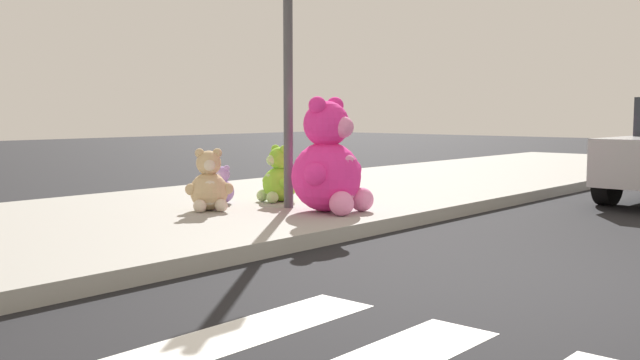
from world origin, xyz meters
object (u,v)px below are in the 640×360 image
plush_lavender (222,188)px  plush_lime (278,179)px  plush_pink_large (329,166)px  sign_pole (288,61)px  plush_tan (209,186)px

plush_lavender → plush_lime: size_ratio=0.67×
plush_pink_large → sign_pole: bearing=94.3°
plush_tan → sign_pole: bearing=-33.5°
plush_pink_large → plush_lavender: plush_pink_large is taller
plush_lime → sign_pole: bearing=-123.9°
sign_pole → plush_tan: 1.69m
plush_pink_large → plush_lavender: (-0.32, 1.46, -0.33)m
plush_pink_large → plush_lime: (0.29, 1.08, -0.23)m
plush_pink_large → plush_tan: 1.39m
plush_pink_large → plush_lime: plush_pink_large is taller
sign_pole → plush_lime: size_ratio=4.52×
plush_lime → plush_tan: bearing=179.0°
plush_lavender → plush_tan: bearing=-144.2°
sign_pole → plush_tan: (-0.77, 0.51, -1.41)m
sign_pole → plush_tan: size_ratio=4.52×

